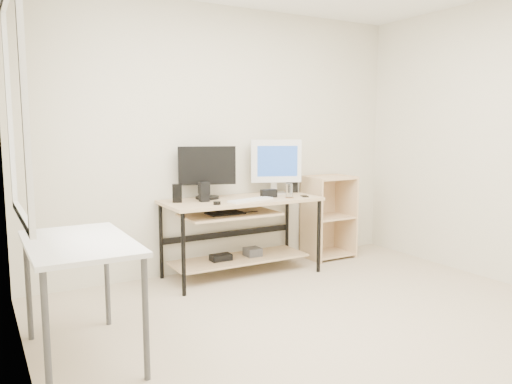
{
  "coord_description": "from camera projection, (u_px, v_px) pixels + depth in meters",
  "views": [
    {
      "loc": [
        -2.21,
        -2.5,
        1.44
      ],
      "look_at": [
        -0.04,
        1.3,
        0.86
      ],
      "focal_mm": 35.0,
      "sensor_mm": 36.0,
      "label": 1
    }
  ],
  "objects": [
    {
      "name": "drinking_glass",
      "position": [
        289.0,
        191.0,
        4.81
      ],
      "size": [
        0.07,
        0.07,
        0.13
      ],
      "primitive_type": "cylinder",
      "rotation": [
        0.0,
        0.0,
        -0.03
      ],
      "color": "white",
      "rests_on": "coaster"
    },
    {
      "name": "black_monitor",
      "position": [
        207.0,
        169.0,
        4.73
      ],
      "size": [
        0.54,
        0.23,
        0.5
      ],
      "rotation": [
        0.0,
        0.0,
        -0.31
      ],
      "color": "black",
      "rests_on": "desk"
    },
    {
      "name": "room",
      "position": [
        339.0,
        145.0,
        3.23
      ],
      "size": [
        4.01,
        4.01,
        2.62
      ],
      "color": "#C4B397",
      "rests_on": "ground"
    },
    {
      "name": "smartphone",
      "position": [
        305.0,
        196.0,
        4.91
      ],
      "size": [
        0.1,
        0.13,
        0.01
      ],
      "primitive_type": "cube",
      "rotation": [
        0.0,
        0.0,
        -0.4
      ],
      "color": "black",
      "rests_on": "desk"
    },
    {
      "name": "keyboard",
      "position": [
        251.0,
        200.0,
        4.63
      ],
      "size": [
        0.48,
        0.23,
        0.02
      ],
      "primitive_type": "cube",
      "rotation": [
        0.0,
        0.0,
        0.21
      ],
      "color": "white",
      "rests_on": "desk"
    },
    {
      "name": "desk",
      "position": [
        239.0,
        221.0,
        4.78
      ],
      "size": [
        1.5,
        0.65,
        0.75
      ],
      "color": "tan",
      "rests_on": "ground"
    },
    {
      "name": "speaker_right",
      "position": [
        292.0,
        186.0,
        5.23
      ],
      "size": [
        0.13,
        0.13,
        0.12
      ],
      "primitive_type": "cube",
      "rotation": [
        0.0,
        0.0,
        -0.29
      ],
      "color": "black",
      "rests_on": "desk"
    },
    {
      "name": "mouse",
      "position": [
        272.0,
        194.0,
        4.95
      ],
      "size": [
        0.08,
        0.12,
        0.04
      ],
      "primitive_type": "ellipsoid",
      "rotation": [
        0.0,
        0.0,
        -0.09
      ],
      "color": "#AEAEB3",
      "rests_on": "desk"
    },
    {
      "name": "speaker_left",
      "position": [
        204.0,
        191.0,
        4.57
      ],
      "size": [
        0.1,
        0.1,
        0.18
      ],
      "rotation": [
        0.0,
        0.0,
        -0.07
      ],
      "color": "black",
      "rests_on": "desk"
    },
    {
      "name": "center_speaker",
      "position": [
        269.0,
        193.0,
        4.85
      ],
      "size": [
        0.16,
        0.09,
        0.08
      ],
      "primitive_type": "cube",
      "rotation": [
        0.0,
        0.0,
        -0.16
      ],
      "color": "black",
      "rests_on": "desk"
    },
    {
      "name": "volume_puck",
      "position": [
        217.0,
        203.0,
        4.4
      ],
      "size": [
        0.07,
        0.07,
        0.03
      ],
      "primitive_type": "cylinder",
      "rotation": [
        0.0,
        0.0,
        -0.06
      ],
      "color": "black",
      "rests_on": "desk"
    },
    {
      "name": "audio_controller",
      "position": [
        177.0,
        193.0,
        4.52
      ],
      "size": [
        0.1,
        0.08,
        0.17
      ],
      "primitive_type": "cube",
      "rotation": [
        0.0,
        0.0,
        -0.4
      ],
      "color": "black",
      "rests_on": "desk"
    },
    {
      "name": "coaster",
      "position": [
        289.0,
        198.0,
        4.82
      ],
      "size": [
        0.09,
        0.09,
        0.01
      ],
      "primitive_type": "cylinder",
      "rotation": [
        0.0,
        0.0,
        -0.03
      ],
      "color": "#996D45",
      "rests_on": "desk"
    },
    {
      "name": "shelf_unit",
      "position": [
        326.0,
        216.0,
        5.5
      ],
      "size": [
        0.5,
        0.4,
        0.9
      ],
      "color": "beige",
      "rests_on": "ground"
    },
    {
      "name": "white_imac",
      "position": [
        276.0,
        163.0,
        5.08
      ],
      "size": [
        0.5,
        0.25,
        0.55
      ],
      "rotation": [
        0.0,
        0.0,
        -0.4
      ],
      "color": "silver",
      "rests_on": "desk"
    },
    {
      "name": "side_table",
      "position": [
        80.0,
        253.0,
        3.03
      ],
      "size": [
        0.6,
        1.0,
        0.75
      ],
      "color": "white",
      "rests_on": "ground"
    }
  ]
}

